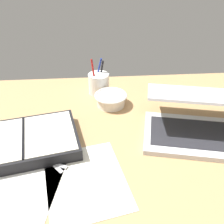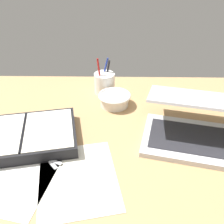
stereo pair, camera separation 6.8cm
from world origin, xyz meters
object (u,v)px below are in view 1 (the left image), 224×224
Objects in this scene: planner at (24,142)px; scissors at (42,158)px; laptop at (197,121)px; pen_cup at (99,83)px; bowl at (111,99)px.

planner is 3.12× the size of scissors.
laptop is 1.08× the size of planner.
laptop reaches higher than scissors.
pen_cup reaches higher than planner.
bowl is at bearing -67.61° from pen_cup.
pen_cup is 45.02cm from scissors.
bowl is at bearing 156.35° from laptop.
planner is at bearing -141.40° from bowl.
bowl reaches higher than planner.
scissors is (-23.46, -29.65, -2.45)cm from bowl.
bowl is (-28.04, 20.85, -2.25)cm from laptop.
planner is at bearing -125.97° from pen_cup.
laptop is 57.86cm from planner.
bowl is 0.82× the size of pen_cup.
planner is at bearing 173.75° from scissors.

